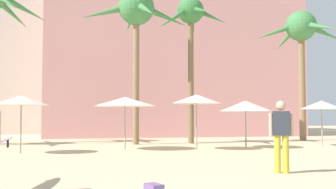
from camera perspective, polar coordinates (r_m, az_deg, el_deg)
name	(u,v)px	position (r m, az deg, el deg)	size (l,w,h in m)	color
hotel_pink	(169,41)	(33.94, 0.18, 7.34)	(19.10, 9.29, 15.19)	pink
palm_tree_left	(136,14)	(22.26, -4.36, 10.91)	(5.82, 5.75, 8.11)	#896B4C
palm_tree_right	(301,34)	(26.99, 17.84, 7.92)	(5.87, 5.81, 7.95)	#896B4C
palm_tree_far_right	(191,22)	(22.96, 3.14, 9.97)	(3.68, 3.93, 7.94)	brown
cafe_umbrella_0	(125,102)	(18.08, -5.91, -0.98)	(2.71, 2.71, 2.27)	gray
cafe_umbrella_1	(246,106)	(19.40, 10.61, -1.57)	(2.40, 2.40, 2.16)	gray
cafe_umbrella_2	(21,100)	(17.06, -19.50, -0.76)	(2.13, 2.13, 2.24)	gray
cafe_umbrella_3	(322,105)	(21.51, 20.36, -1.36)	(2.06, 2.06, 2.20)	gray
cafe_umbrella_4	(196,99)	(18.04, 3.93, -0.63)	(2.16, 2.16, 2.38)	gray
person_near_left	(281,133)	(10.73, 15.31, -5.14)	(0.60, 0.35, 1.80)	gold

